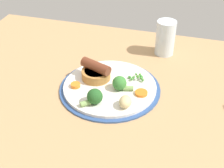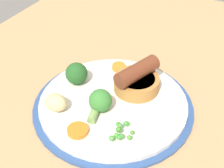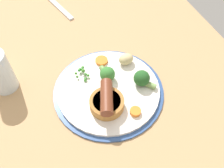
% 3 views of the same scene
% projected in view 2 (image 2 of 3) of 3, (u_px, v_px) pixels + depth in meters
% --- Properties ---
extents(dining_table, '(1.10, 0.80, 0.03)m').
position_uv_depth(dining_table, '(111.00, 107.00, 0.59)').
color(dining_table, tan).
rests_on(dining_table, ground).
extents(dinner_plate, '(0.29, 0.29, 0.01)m').
position_uv_depth(dinner_plate, '(113.00, 104.00, 0.57)').
color(dinner_plate, '#2D4C84').
rests_on(dinner_plate, dining_table).
extents(sausage_pudding, '(0.10, 0.08, 0.06)m').
position_uv_depth(sausage_pudding, '(137.00, 80.00, 0.57)').
color(sausage_pudding, '#AD7538').
rests_on(sausage_pudding, dinner_plate).
extents(pea_pile, '(0.05, 0.04, 0.02)m').
position_uv_depth(pea_pile, '(121.00, 131.00, 0.49)').
color(pea_pile, '#429133').
rests_on(pea_pile, dinner_plate).
extents(broccoli_floret_near, '(0.06, 0.04, 0.04)m').
position_uv_depth(broccoli_floret_near, '(100.00, 102.00, 0.53)').
color(broccoli_floret_near, '#387A33').
rests_on(broccoli_floret_near, dinner_plate).
extents(broccoli_floret_far, '(0.06, 0.05, 0.04)m').
position_uv_depth(broccoli_floret_far, '(76.00, 73.00, 0.59)').
color(broccoli_floret_far, '#235623').
rests_on(broccoli_floret_far, dinner_plate).
extents(potato_chunk_0, '(0.03, 0.04, 0.03)m').
position_uv_depth(potato_chunk_0, '(56.00, 102.00, 0.53)').
color(potato_chunk_0, '#CCB77F').
rests_on(potato_chunk_0, dinner_plate).
extents(carrot_slice_0, '(0.03, 0.03, 0.01)m').
position_uv_depth(carrot_slice_0, '(78.00, 130.00, 0.50)').
color(carrot_slice_0, orange).
rests_on(carrot_slice_0, dinner_plate).
extents(carrot_slice_1, '(0.04, 0.04, 0.01)m').
position_uv_depth(carrot_slice_1, '(119.00, 67.00, 0.63)').
color(carrot_slice_1, orange).
rests_on(carrot_slice_1, dinner_plate).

